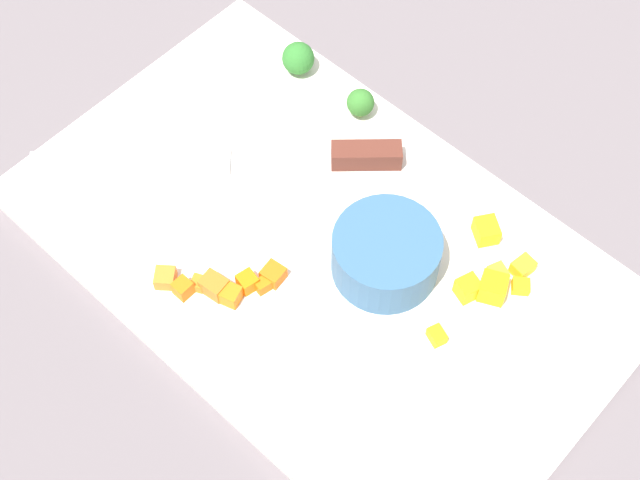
# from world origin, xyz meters

# --- Properties ---
(ground_plane) EXTENTS (4.00, 4.00, 0.00)m
(ground_plane) POSITION_xyz_m (0.00, 0.00, 0.00)
(ground_plane) COLOR slate
(cutting_board) EXTENTS (0.50, 0.31, 0.01)m
(cutting_board) POSITION_xyz_m (0.00, 0.00, 0.01)
(cutting_board) COLOR white
(cutting_board) RESTS_ON ground_plane
(prep_bowl) EXTENTS (0.09, 0.09, 0.04)m
(prep_bowl) POSITION_xyz_m (-0.05, -0.02, 0.03)
(prep_bowl) COLOR #355F85
(prep_bowl) RESTS_ON cutting_board
(chef_knife) EXTENTS (0.25, 0.24, 0.02)m
(chef_knife) POSITION_xyz_m (0.08, -0.04, 0.02)
(chef_knife) COLOR silver
(chef_knife) RESTS_ON cutting_board
(carrot_dice_0) EXTENTS (0.02, 0.02, 0.01)m
(carrot_dice_0) POSITION_xyz_m (0.01, 0.05, 0.02)
(carrot_dice_0) COLOR orange
(carrot_dice_0) RESTS_ON cutting_board
(carrot_dice_1) EXTENTS (0.01, 0.01, 0.02)m
(carrot_dice_1) POSITION_xyz_m (0.05, 0.11, 0.02)
(carrot_dice_1) COLOR orange
(carrot_dice_1) RESTS_ON cutting_board
(carrot_dice_2) EXTENTS (0.02, 0.02, 0.01)m
(carrot_dice_2) POSITION_xyz_m (0.02, 0.07, 0.02)
(carrot_dice_2) COLOR orange
(carrot_dice_2) RESTS_ON cutting_board
(carrot_dice_3) EXTENTS (0.02, 0.02, 0.02)m
(carrot_dice_3) POSITION_xyz_m (0.03, 0.09, 0.02)
(carrot_dice_3) COLOR orange
(carrot_dice_3) RESTS_ON cutting_board
(carrot_dice_4) EXTENTS (0.02, 0.02, 0.01)m
(carrot_dice_4) POSITION_xyz_m (0.07, 0.11, 0.02)
(carrot_dice_4) COLOR orange
(carrot_dice_4) RESTS_ON cutting_board
(carrot_dice_5) EXTENTS (0.01, 0.02, 0.01)m
(carrot_dice_5) POSITION_xyz_m (0.05, 0.09, 0.02)
(carrot_dice_5) COLOR orange
(carrot_dice_5) RESTS_ON cutting_board
(carrot_dice_6) EXTENTS (0.02, 0.02, 0.01)m
(carrot_dice_6) POSITION_xyz_m (0.02, 0.08, 0.02)
(carrot_dice_6) COLOR orange
(carrot_dice_6) RESTS_ON cutting_board
(carrot_dice_7) EXTENTS (0.01, 0.01, 0.01)m
(carrot_dice_7) POSITION_xyz_m (0.01, 0.06, 0.02)
(carrot_dice_7) COLOR orange
(carrot_dice_7) RESTS_ON cutting_board
(pepper_dice_0) EXTENTS (0.03, 0.03, 0.02)m
(pepper_dice_0) POSITION_xyz_m (-0.13, -0.06, 0.02)
(pepper_dice_0) COLOR yellow
(pepper_dice_0) RESTS_ON cutting_board
(pepper_dice_1) EXTENTS (0.02, 0.02, 0.01)m
(pepper_dice_1) POSITION_xyz_m (-0.12, -0.00, 0.02)
(pepper_dice_1) COLOR yellow
(pepper_dice_1) RESTS_ON cutting_board
(pepper_dice_2) EXTENTS (0.02, 0.02, 0.01)m
(pepper_dice_2) POSITION_xyz_m (-0.14, -0.08, 0.02)
(pepper_dice_2) COLOR yellow
(pepper_dice_2) RESTS_ON cutting_board
(pepper_dice_3) EXTENTS (0.02, 0.02, 0.01)m
(pepper_dice_3) POSITION_xyz_m (-0.12, -0.07, 0.02)
(pepper_dice_3) COLOR yellow
(pepper_dice_3) RESTS_ON cutting_board
(pepper_dice_4) EXTENTS (0.02, 0.02, 0.01)m
(pepper_dice_4) POSITION_xyz_m (-0.14, -0.09, 0.02)
(pepper_dice_4) COLOR yellow
(pepper_dice_4) RESTS_ON cutting_board
(pepper_dice_5) EXTENTS (0.02, 0.02, 0.02)m
(pepper_dice_5) POSITION_xyz_m (-0.12, -0.05, 0.02)
(pepper_dice_5) COLOR yellow
(pepper_dice_5) RESTS_ON cutting_board
(pepper_dice_6) EXTENTS (0.03, 0.03, 0.02)m
(pepper_dice_6) POSITION_xyz_m (-0.09, -0.10, 0.02)
(pepper_dice_6) COLOR yellow
(pepper_dice_6) RESTS_ON cutting_board
(broccoli_floret_0) EXTENTS (0.03, 0.03, 0.03)m
(broccoli_floret_0) POSITION_xyz_m (0.14, -0.13, 0.03)
(broccoli_floret_0) COLOR #8CAF59
(broccoli_floret_0) RESTS_ON cutting_board
(broccoli_floret_1) EXTENTS (0.02, 0.02, 0.03)m
(broccoli_floret_1) POSITION_xyz_m (0.07, -0.13, 0.03)
(broccoli_floret_1) COLOR #95AF60
(broccoli_floret_1) RESTS_ON cutting_board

